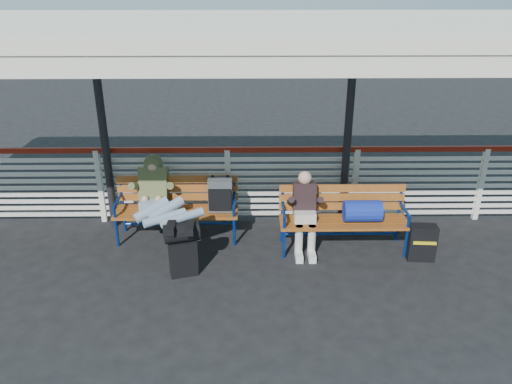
{
  "coord_description": "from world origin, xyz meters",
  "views": [
    {
      "loc": [
        0.34,
        -5.34,
        3.64
      ],
      "look_at": [
        0.43,
        1.0,
        0.88
      ],
      "focal_mm": 35.0,
      "sensor_mm": 36.0,
      "label": 1
    }
  ],
  "objects_px": {
    "bench_right": "(351,212)",
    "companion_person": "(305,212)",
    "bench_left": "(192,200)",
    "suitcase_side": "(422,242)",
    "luggage_stack": "(182,247)",
    "traveler_man": "(163,206)"
  },
  "relations": [
    {
      "from": "bench_left",
      "to": "companion_person",
      "type": "bearing_deg",
      "value": -13.74
    },
    {
      "from": "luggage_stack",
      "to": "bench_right",
      "type": "xyz_separation_m",
      "value": [
        2.3,
        0.65,
        0.18
      ]
    },
    {
      "from": "bench_right",
      "to": "companion_person",
      "type": "relative_size",
      "value": 1.57
    },
    {
      "from": "companion_person",
      "to": "suitcase_side",
      "type": "relative_size",
      "value": 2.23
    },
    {
      "from": "bench_left",
      "to": "companion_person",
      "type": "relative_size",
      "value": 1.57
    },
    {
      "from": "bench_left",
      "to": "companion_person",
      "type": "height_order",
      "value": "companion_person"
    },
    {
      "from": "luggage_stack",
      "to": "suitcase_side",
      "type": "distance_m",
      "value": 3.27
    },
    {
      "from": "bench_right",
      "to": "traveler_man",
      "type": "distance_m",
      "value": 2.65
    },
    {
      "from": "luggage_stack",
      "to": "traveler_man",
      "type": "height_order",
      "value": "traveler_man"
    },
    {
      "from": "bench_left",
      "to": "traveler_man",
      "type": "distance_m",
      "value": 0.51
    },
    {
      "from": "luggage_stack",
      "to": "companion_person",
      "type": "height_order",
      "value": "companion_person"
    },
    {
      "from": "bench_left",
      "to": "suitcase_side",
      "type": "height_order",
      "value": "bench_left"
    },
    {
      "from": "luggage_stack",
      "to": "bench_left",
      "type": "height_order",
      "value": "bench_left"
    },
    {
      "from": "companion_person",
      "to": "suitcase_side",
      "type": "distance_m",
      "value": 1.66
    },
    {
      "from": "bench_left",
      "to": "bench_right",
      "type": "xyz_separation_m",
      "value": [
        2.27,
        -0.38,
        -0.03
      ]
    },
    {
      "from": "luggage_stack",
      "to": "bench_right",
      "type": "height_order",
      "value": "bench_right"
    },
    {
      "from": "companion_person",
      "to": "bench_right",
      "type": "bearing_deg",
      "value": 1.46
    },
    {
      "from": "bench_right",
      "to": "companion_person",
      "type": "bearing_deg",
      "value": -178.54
    },
    {
      "from": "bench_left",
      "to": "suitcase_side",
      "type": "xyz_separation_m",
      "value": [
        3.22,
        -0.69,
        -0.35
      ]
    },
    {
      "from": "luggage_stack",
      "to": "traveler_man",
      "type": "distance_m",
      "value": 0.81
    },
    {
      "from": "luggage_stack",
      "to": "companion_person",
      "type": "relative_size",
      "value": 0.65
    },
    {
      "from": "bench_right",
      "to": "bench_left",
      "type": "bearing_deg",
      "value": 170.53
    }
  ]
}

